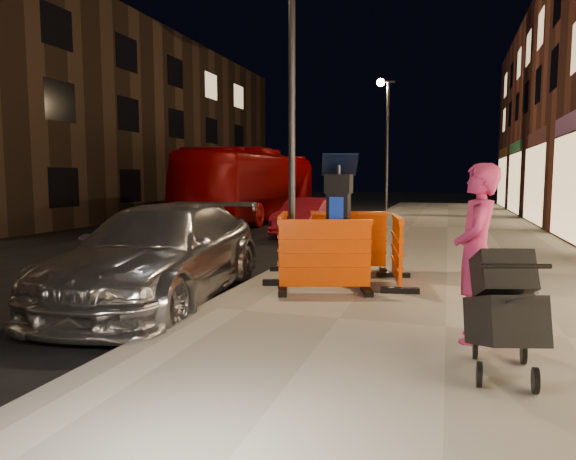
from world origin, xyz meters
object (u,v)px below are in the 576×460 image
(barrier_back, at_px, (349,241))
(car_red, at_px, (307,235))
(barrier_front, at_px, (325,257))
(car_silver, at_px, (162,300))
(bus_doubledecker, at_px, (255,221))
(barrier_bldgside, at_px, (397,251))
(barrier_kerbside, at_px, (283,246))
(stroller, at_px, (504,315))
(parking_kiosk, at_px, (338,222))
(man, at_px, (476,253))

(barrier_back, distance_m, car_red, 7.27)
(barrier_front, relative_size, car_silver, 0.28)
(barrier_back, distance_m, bus_doubledecker, 13.03)
(barrier_bldgside, bearing_deg, bus_doubledecker, 20.04)
(barrier_bldgside, height_order, car_silver, barrier_bldgside)
(car_silver, distance_m, bus_doubledecker, 14.41)
(barrier_bldgside, bearing_deg, car_red, 14.81)
(barrier_kerbside, xyz_separation_m, stroller, (3.14, -3.53, -0.02))
(parking_kiosk, height_order, car_silver, parking_kiosk)
(barrier_back, bearing_deg, bus_doubledecker, 109.52)
(stroller, bearing_deg, barrier_bldgside, 93.85)
(car_silver, xyz_separation_m, bus_doubledecker, (-3.85, 13.89, 0.00))
(parking_kiosk, distance_m, barrier_bldgside, 1.04)
(car_red, distance_m, stroller, 12.23)
(bus_doubledecker, bearing_deg, barrier_back, -62.79)
(barrier_front, relative_size, man, 0.76)
(parking_kiosk, xyz_separation_m, barrier_kerbside, (-0.95, 0.00, -0.43))
(barrier_back, height_order, car_silver, barrier_back)
(barrier_back, relative_size, man, 0.76)
(parking_kiosk, bearing_deg, stroller, -70.25)
(bus_doubledecker, bearing_deg, car_silver, -75.92)
(barrier_kerbside, height_order, car_red, barrier_kerbside)
(barrier_kerbside, relative_size, bus_doubledecker, 0.13)
(barrier_back, height_order, barrier_bldgside, same)
(barrier_bldgside, distance_m, car_red, 8.51)
(barrier_front, height_order, bus_doubledecker, bus_doubledecker)
(car_silver, xyz_separation_m, man, (4.38, -1.12, 1.07))
(barrier_kerbside, bearing_deg, car_red, -1.83)
(parking_kiosk, relative_size, barrier_front, 1.40)
(barrier_back, height_order, car_red, barrier_back)
(bus_doubledecker, bearing_deg, parking_kiosk, -64.67)
(barrier_kerbside, height_order, car_silver, barrier_kerbside)
(car_silver, relative_size, bus_doubledecker, 0.46)
(parking_kiosk, xyz_separation_m, car_red, (-2.62, 7.69, -1.13))
(barrier_front, relative_size, stroller, 1.34)
(car_silver, bearing_deg, bus_doubledecker, 99.55)
(barrier_front, distance_m, stroller, 3.39)
(man, bearing_deg, parking_kiosk, -138.40)
(barrier_kerbside, distance_m, car_silver, 2.20)
(barrier_kerbside, distance_m, car_red, 7.91)
(barrier_front, xyz_separation_m, bus_doubledecker, (-6.23, 13.32, -0.70))
(parking_kiosk, xyz_separation_m, barrier_bldgside, (0.95, 0.00, -0.43))
(bus_doubledecker, bearing_deg, car_red, -53.75)
(barrier_front, distance_m, barrier_back, 1.90)
(barrier_back, bearing_deg, car_red, 102.15)
(barrier_back, height_order, barrier_kerbside, same)
(man, bearing_deg, car_red, -151.46)
(barrier_back, bearing_deg, barrier_bldgside, -54.10)
(parking_kiosk, bearing_deg, barrier_kerbside, 167.90)
(barrier_bldgside, distance_m, bus_doubledecker, 14.32)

